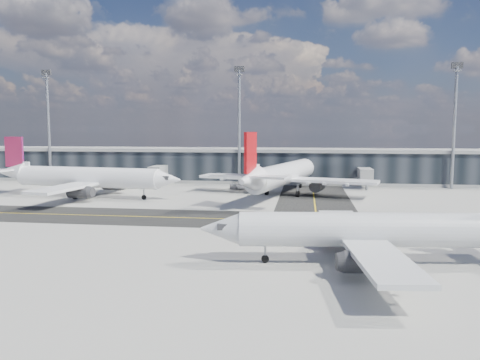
{
  "coord_description": "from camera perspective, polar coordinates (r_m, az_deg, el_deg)",
  "views": [
    {
      "loc": [
        16.12,
        -65.95,
        13.76
      ],
      "look_at": [
        4.97,
        13.79,
        5.0
      ],
      "focal_mm": 35.0,
      "sensor_mm": 36.0,
      "label": 1
    }
  ],
  "objects": [
    {
      "name": "airliner_near",
      "position": [
        49.91,
        16.13,
        -5.91
      ],
      "size": [
        35.69,
        30.49,
        10.57
      ],
      "rotation": [
        0.0,
        0.0,
        1.68
      ],
      "color": "silver",
      "rests_on": "ground"
    },
    {
      "name": "airliner_af",
      "position": [
        99.79,
        -18.33,
        0.3
      ],
      "size": [
        41.21,
        35.23,
        12.2
      ],
      "rotation": [
        0.0,
        0.0,
        -1.69
      ],
      "color": "white",
      "rests_on": "ground"
    },
    {
      "name": "baggage_tug",
      "position": [
        63.55,
        -1.2,
        -5.38
      ],
      "size": [
        3.34,
        1.99,
        1.99
      ],
      "rotation": [
        0.0,
        0.0,
        -1.44
      ],
      "color": "orange",
      "rests_on": "ground"
    },
    {
      "name": "terminal_concourse",
      "position": [
        122.33,
        0.38,
        1.68
      ],
      "size": [
        152.0,
        19.8,
        8.8
      ],
      "color": "black",
      "rests_on": "ground"
    },
    {
      "name": "taxiway_lanes",
      "position": [
        78.86,
        -1.07,
        -3.83
      ],
      "size": [
        180.0,
        63.0,
        0.03
      ],
      "color": "black",
      "rests_on": "ground"
    },
    {
      "name": "floodlight_masts",
      "position": [
        115.1,
        -0.09,
        7.13
      ],
      "size": [
        102.5,
        0.7,
        28.9
      ],
      "color": "gray",
      "rests_on": "ground"
    },
    {
      "name": "ground",
      "position": [
        69.27,
        -5.68,
        -5.28
      ],
      "size": [
        300.0,
        300.0,
        0.0
      ],
      "primitive_type": "plane",
      "color": "gray",
      "rests_on": "ground"
    },
    {
      "name": "airliner_redtail",
      "position": [
        97.16,
        5.24,
        0.65
      ],
      "size": [
        38.15,
        44.34,
        13.29
      ],
      "rotation": [
        0.0,
        0.0,
        -0.26
      ],
      "color": "white",
      "rests_on": "ground"
    },
    {
      "name": "service_van",
      "position": [
        107.52,
        -0.21,
        -0.76
      ],
      "size": [
        4.81,
        5.6,
        1.43
      ],
      "primitive_type": "imported",
      "rotation": [
        0.0,
        0.0,
        0.58
      ],
      "color": "white",
      "rests_on": "ground"
    }
  ]
}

